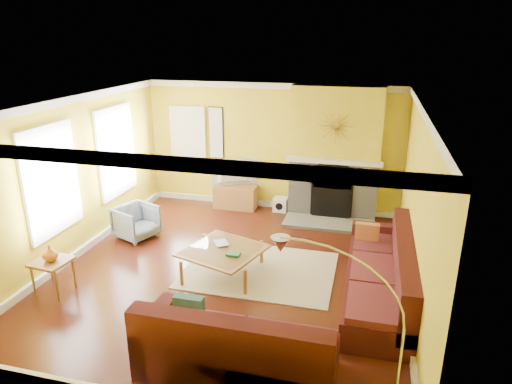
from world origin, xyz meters
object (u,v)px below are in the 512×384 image
(media_console, at_px, (236,197))
(arc_lamp, at_px, (343,339))
(sectional_sofa, at_px, (298,278))
(armchair, at_px, (136,222))
(coffee_table, at_px, (223,262))
(side_table, at_px, (54,277))

(media_console, relative_size, arc_lamp, 0.48)
(sectional_sofa, xyz_separation_m, armchair, (-3.31, 1.53, -0.14))
(coffee_table, bearing_deg, sectional_sofa, -25.21)
(coffee_table, bearing_deg, media_console, 103.01)
(sectional_sofa, relative_size, armchair, 5.60)
(arc_lamp, bearing_deg, side_table, 162.55)
(coffee_table, relative_size, arc_lamp, 0.58)
(coffee_table, xyz_separation_m, arc_lamp, (2.02, -2.50, 0.74))
(coffee_table, bearing_deg, side_table, -152.50)
(sectional_sofa, height_order, arc_lamp, arc_lamp)
(side_table, height_order, arc_lamp, arc_lamp)
(arc_lamp, bearing_deg, sectional_sofa, 110.97)
(armchair, xyz_separation_m, side_table, (-0.22, -2.09, -0.04))
(sectional_sofa, xyz_separation_m, coffee_table, (-1.30, 0.61, -0.23))
(sectional_sofa, distance_m, media_console, 4.01)
(arc_lamp, bearing_deg, media_console, 116.54)
(media_console, height_order, arc_lamp, arc_lamp)
(coffee_table, distance_m, side_table, 2.52)
(coffee_table, xyz_separation_m, media_console, (-0.66, 2.88, 0.03))
(arc_lamp, bearing_deg, coffee_table, 128.94)
(side_table, bearing_deg, media_console, 68.77)
(media_console, xyz_separation_m, side_table, (-1.57, -4.04, 0.02))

